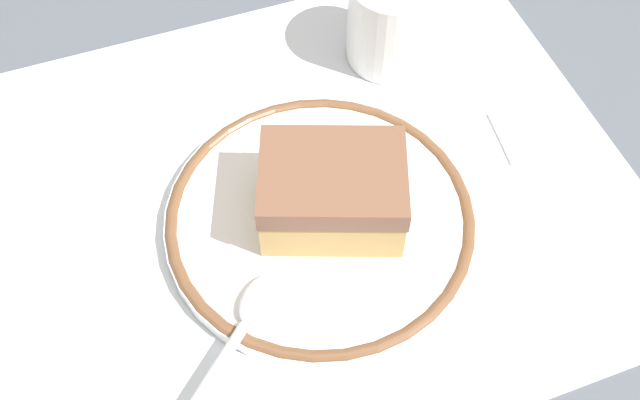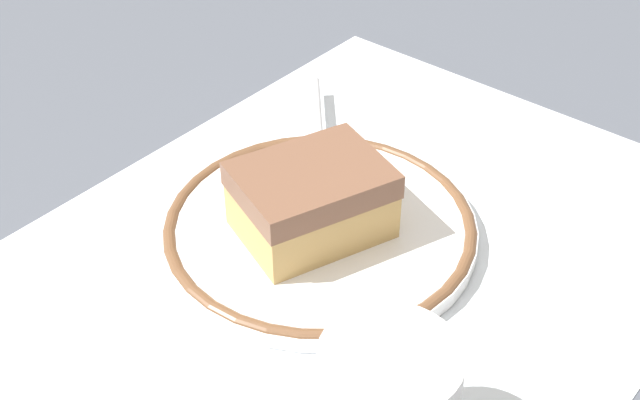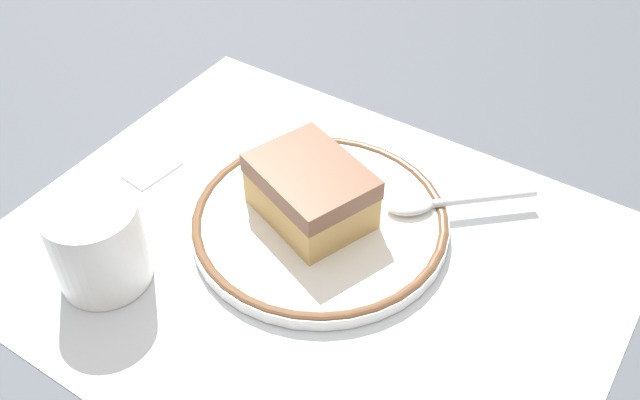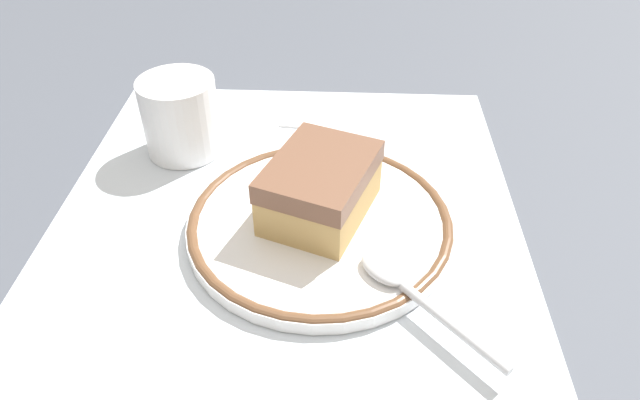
% 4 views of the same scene
% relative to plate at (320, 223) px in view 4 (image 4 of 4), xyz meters
% --- Properties ---
extents(ground_plane, '(2.40, 2.40, 0.00)m').
position_rel_plate_xyz_m(ground_plane, '(-0.01, 0.03, -0.01)').
color(ground_plane, '#4C515B').
extents(placemat, '(0.49, 0.39, 0.00)m').
position_rel_plate_xyz_m(placemat, '(-0.01, 0.03, -0.01)').
color(placemat, silver).
rests_on(placemat, ground_plane).
extents(plate, '(0.22, 0.22, 0.01)m').
position_rel_plate_xyz_m(plate, '(0.00, 0.00, 0.00)').
color(plate, white).
rests_on(plate, placemat).
extents(cake_slice, '(0.12, 0.10, 0.05)m').
position_rel_plate_xyz_m(cake_slice, '(0.01, 0.00, 0.03)').
color(cake_slice, tan).
rests_on(cake_slice, plate).
extents(spoon, '(0.11, 0.10, 0.01)m').
position_rel_plate_xyz_m(spoon, '(-0.08, -0.06, 0.01)').
color(spoon, silver).
rests_on(spoon, plate).
extents(cup, '(0.07, 0.07, 0.07)m').
position_rel_plate_xyz_m(cup, '(0.11, 0.14, 0.03)').
color(cup, white).
rests_on(cup, placemat).
extents(sugar_packet, '(0.04, 0.05, 0.01)m').
position_rel_plate_xyz_m(sugar_packet, '(0.17, 0.02, -0.00)').
color(sugar_packet, white).
rests_on(sugar_packet, placemat).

